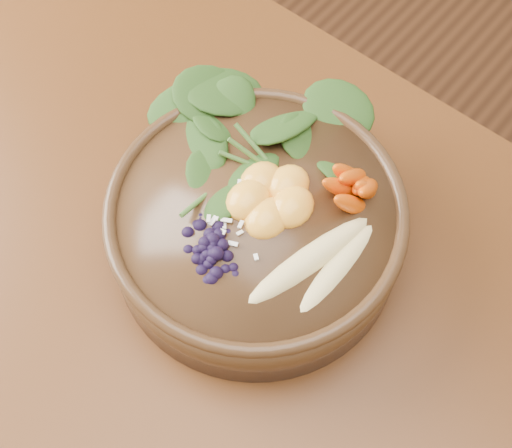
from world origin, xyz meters
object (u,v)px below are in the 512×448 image
(blueberry_pile, at_px, (210,241))
(dining_table, at_px, (221,409))
(kale_heap, at_px, (268,131))
(mandarin_cluster, at_px, (271,190))
(stoneware_bowl, at_px, (256,229))
(banana_halves, at_px, (325,257))
(carrot_cluster, at_px, (357,171))

(blueberry_pile, bearing_deg, dining_table, -47.83)
(kale_heap, xyz_separation_m, mandarin_cluster, (0.05, -0.05, -0.01))
(stoneware_bowl, distance_m, blueberry_pile, 0.09)
(dining_table, height_order, banana_halves, banana_halves)
(stoneware_bowl, xyz_separation_m, carrot_cluster, (0.06, 0.08, 0.08))
(stoneware_bowl, height_order, banana_halves, banana_halves)
(stoneware_bowl, height_order, blueberry_pile, blueberry_pile)
(kale_heap, bearing_deg, dining_table, -62.55)
(mandarin_cluster, bearing_deg, kale_heap, 132.10)
(dining_table, relative_size, stoneware_bowl, 5.18)
(banana_halves, xyz_separation_m, blueberry_pile, (-0.09, -0.06, 0.01))
(dining_table, bearing_deg, mandarin_cluster, 111.96)
(dining_table, relative_size, carrot_cluster, 18.77)
(stoneware_bowl, bearing_deg, mandarin_cluster, 77.54)
(stoneware_bowl, xyz_separation_m, banana_halves, (0.09, -0.01, 0.06))
(mandarin_cluster, bearing_deg, banana_halves, -15.87)
(kale_heap, bearing_deg, carrot_cluster, 4.39)
(dining_table, xyz_separation_m, kale_heap, (-0.11, 0.21, 0.20))
(banana_halves, bearing_deg, stoneware_bowl, -177.26)
(dining_table, bearing_deg, carrot_cluster, 91.70)
(banana_halves, xyz_separation_m, mandarin_cluster, (-0.08, 0.02, 0.00))
(banana_halves, bearing_deg, dining_table, -91.33)
(dining_table, distance_m, banana_halves, 0.24)
(banana_halves, height_order, mandarin_cluster, mandarin_cluster)
(stoneware_bowl, bearing_deg, dining_table, -64.18)
(blueberry_pile, bearing_deg, stoneware_bowl, 86.74)
(kale_heap, distance_m, blueberry_pile, 0.14)
(dining_table, height_order, stoneware_bowl, stoneware_bowl)
(dining_table, bearing_deg, stoneware_bowl, 115.82)
(stoneware_bowl, distance_m, banana_halves, 0.11)
(mandarin_cluster, bearing_deg, blueberry_pile, -95.38)
(banana_halves, bearing_deg, kale_heap, 156.45)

